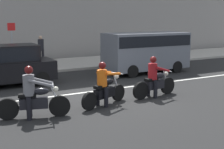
% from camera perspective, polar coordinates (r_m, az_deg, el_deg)
% --- Properties ---
extents(ground_plane, '(80.00, 80.00, 0.00)m').
position_cam_1_polar(ground_plane, '(11.98, -0.88, -3.96)').
color(ground_plane, black).
extents(sidewalk_slab, '(40.00, 4.40, 0.14)m').
position_cam_1_polar(sidewalk_slab, '(19.27, -11.95, 1.65)').
color(sidewalk_slab, '#A8A399').
rests_on(sidewalk_slab, ground_plane).
extents(lane_marking_stripe, '(18.00, 0.14, 0.01)m').
position_cam_1_polar(lane_marking_stripe, '(12.61, -4.29, -3.22)').
color(lane_marking_stripe, silver).
rests_on(lane_marking_stripe, ground_plane).
extents(motorcycle_with_rider_crimson, '(2.07, 0.72, 1.56)m').
position_cam_1_polar(motorcycle_with_rider_crimson, '(11.84, 7.85, -1.07)').
color(motorcycle_with_rider_crimson, black).
rests_on(motorcycle_with_rider_crimson, ground_plane).
extents(motorcycle_with_rider_orange_stripe, '(2.01, 0.99, 1.53)m').
position_cam_1_polar(motorcycle_with_rider_orange_stripe, '(10.58, -1.46, -2.42)').
color(motorcycle_with_rider_orange_stripe, black).
rests_on(motorcycle_with_rider_orange_stripe, ground_plane).
extents(motorcycle_with_rider_gray, '(2.13, 0.86, 1.61)m').
position_cam_1_polar(motorcycle_with_rider_gray, '(9.56, -14.38, -4.08)').
color(motorcycle_with_rider_gray, black).
rests_on(motorcycle_with_rider_gray, ground_plane).
extents(parked_van_slate_gray, '(4.61, 1.96, 2.16)m').
position_cam_1_polar(parked_van_slate_gray, '(16.88, 6.33, 4.62)').
color(parked_van_slate_gray, slate).
rests_on(parked_van_slate_gray, ground_plane).
extents(parked_hatchback_black, '(3.68, 1.76, 1.80)m').
position_cam_1_polar(parked_hatchback_black, '(14.33, -18.13, 1.74)').
color(parked_hatchback_black, black).
rests_on(parked_hatchback_black, ground_plane).
extents(street_sign_post, '(0.44, 0.08, 2.54)m').
position_cam_1_polar(street_sign_post, '(19.20, -18.01, 6.16)').
color(street_sign_post, gray).
rests_on(street_sign_post, sidewalk_slab).
extents(pedestrian_bystander, '(0.34, 0.34, 1.80)m').
position_cam_1_polar(pedestrian_bystander, '(18.34, -13.00, 4.70)').
color(pedestrian_bystander, black).
rests_on(pedestrian_bystander, sidewalk_slab).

